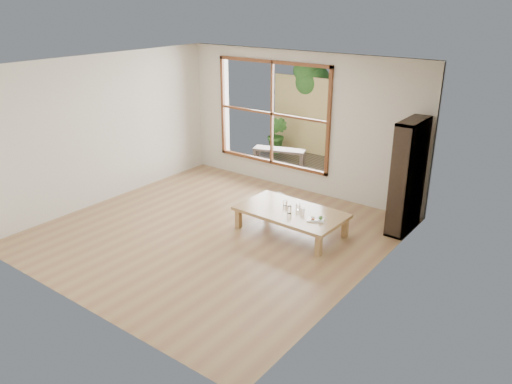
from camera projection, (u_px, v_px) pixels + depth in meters
ground at (215, 232)px, 7.93m from camera, size 5.00×5.00×0.00m
low_table at (291, 213)px, 7.83m from camera, size 1.71×0.99×0.37m
floor_cushion at (276, 201)px, 9.04m from camera, size 0.68×0.68×0.08m
bookshelf at (408, 177)px, 7.71m from camera, size 0.29×0.81×1.80m
glass_tall at (289, 210)px, 7.70m from camera, size 0.06×0.06×0.12m
glass_mid at (303, 211)px, 7.70m from camera, size 0.06×0.06×0.09m
glass_short at (298, 207)px, 7.84m from camera, size 0.07×0.07×0.09m
glass_small at (285, 203)px, 7.99m from camera, size 0.07×0.07×0.09m
food_tray at (317, 219)px, 7.46m from camera, size 0.30×0.26×0.08m
deck at (301, 168)px, 10.91m from camera, size 2.80×2.00×0.05m
garden_bench at (279, 151)px, 10.94m from camera, size 1.18×0.66×0.36m
bamboo_fence at (326, 119)px, 11.33m from camera, size 2.80×0.06×1.80m
shrub_right at (359, 149)px, 10.62m from camera, size 0.88×0.79×0.87m
shrub_left at (277, 135)px, 11.69m from camera, size 0.51×0.41×0.89m
garden_tree at (309, 82)px, 11.67m from camera, size 1.04×0.85×2.22m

